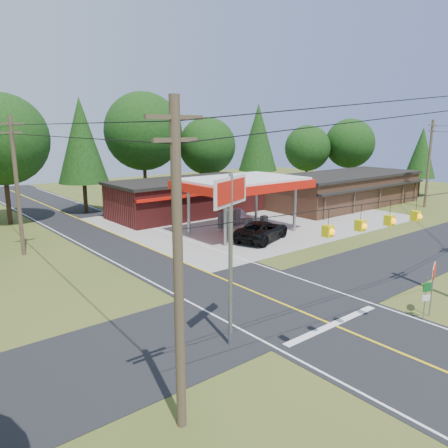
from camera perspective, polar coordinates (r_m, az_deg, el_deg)
ground at (r=23.89m, az=7.03°, el=-10.08°), size 120.00×120.00×0.00m
main_highway at (r=23.88m, az=7.03°, el=-10.05°), size 8.00×120.00×0.02m
cross_road at (r=23.88m, az=7.03°, el=-10.04°), size 70.00×7.00×0.02m
lane_center_yellow at (r=23.88m, az=7.03°, el=-10.02°), size 0.15×110.00×0.00m
gas_canopy at (r=38.00m, az=2.47°, el=5.12°), size 10.60×7.40×4.88m
convenience_store at (r=46.74m, az=-4.81°, el=3.56°), size 16.40×7.55×3.80m
strip_building at (r=54.42m, az=15.46°, el=4.42°), size 20.40×8.75×3.80m
utility_pole_near_left at (r=12.70m, az=-6.01°, el=-5.59°), size 1.80×0.30×10.00m
utility_pole_far_left at (r=34.33m, az=-25.45°, el=4.71°), size 1.80×0.30×10.00m
utility_pole_far_right at (r=55.72m, az=25.19°, el=7.27°), size 1.80×0.30×10.00m
overhead_beacons at (r=17.86m, az=19.29°, el=2.39°), size 17.04×2.04×1.03m
treeline_backdrop at (r=42.66m, az=-16.11°, el=9.80°), size 70.27×51.59×13.30m
suv_car at (r=36.12m, az=4.99°, el=-0.87°), size 7.51×7.51×1.63m
sedan_car at (r=43.51m, az=1.88°, el=1.21°), size 4.65×4.65×1.26m
big_stop_sign at (r=17.55m, az=0.89°, el=0.60°), size 2.53×1.17×7.34m
octagonal_stop_sign at (r=23.56m, az=25.72°, el=-6.06°), size 0.93×0.35×2.83m
route_sign_post at (r=23.29m, az=24.88°, el=-8.37°), size 0.42×0.21×2.18m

